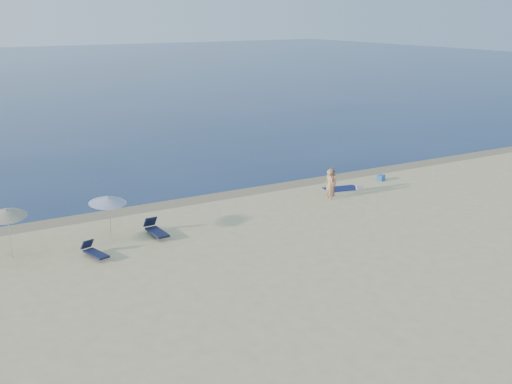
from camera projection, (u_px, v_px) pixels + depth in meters
wet_sand_strip at (243, 192)px, 36.19m from camera, size 240.00×1.60×0.00m
person_left at (330, 184)px, 34.74m from camera, size 0.41×0.60×1.62m
person_right at (331, 182)px, 35.30m from camera, size 0.87×0.94×1.56m
beach_towel at (341, 189)px, 36.82m from camera, size 2.15×1.47×0.03m
white_bag at (359, 188)px, 36.56m from camera, size 0.36×0.32×0.28m
blue_cooler at (381, 178)px, 38.62m from camera, size 0.56×0.48×0.34m
umbrella_near at (108, 200)px, 28.16m from camera, size 1.68×1.70×2.15m
umbrella_far at (6, 213)px, 26.20m from camera, size 1.96×1.98×2.22m
lounger_left at (94, 252)px, 26.56m from camera, size 0.84×1.57×0.66m
lounger_right at (156, 230)px, 29.07m from camera, size 0.61×1.74×0.76m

